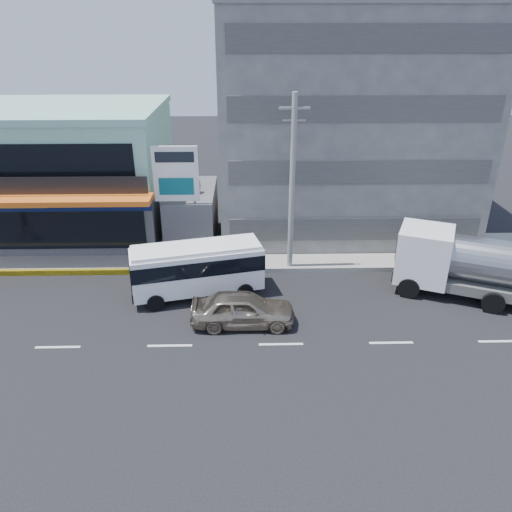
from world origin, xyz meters
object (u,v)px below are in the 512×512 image
(satellite_dish, at_px, (189,193))
(tanker_truck, at_px, (478,266))
(billboard, at_px, (176,180))
(sedan, at_px, (243,309))
(shop_building, at_px, (73,174))
(utility_pole_near, at_px, (292,185))
(concrete_building, at_px, (343,124))
(minibus, at_px, (197,266))

(satellite_dish, relative_size, tanker_truck, 0.17)
(billboard, xyz_separation_m, sedan, (3.79, -7.49, -4.09))
(shop_building, xyz_separation_m, tanker_truck, (23.36, -9.93, -2.14))
(satellite_dish, distance_m, utility_pole_near, 7.17)
(shop_building, relative_size, billboard, 1.80)
(concrete_building, distance_m, sedan, 16.11)
(shop_building, xyz_separation_m, satellite_dish, (8.00, -2.95, -0.42))
(utility_pole_near, bearing_deg, billboard, 164.52)
(utility_pole_near, relative_size, minibus, 1.41)
(satellite_dish, distance_m, minibus, 6.71)
(concrete_building, height_order, sedan, concrete_building)
(satellite_dish, height_order, tanker_truck, satellite_dish)
(billboard, bearing_deg, concrete_building, 28.92)
(satellite_dish, relative_size, utility_pole_near, 0.15)
(shop_building, xyz_separation_m, concrete_building, (18.00, 1.05, 3.00))
(satellite_dish, bearing_deg, shop_building, 159.79)
(satellite_dish, distance_m, billboard, 2.31)
(shop_building, height_order, sedan, shop_building)
(tanker_truck, bearing_deg, minibus, 177.59)
(shop_building, xyz_separation_m, sedan, (11.29, -12.23, -3.16))
(shop_building, relative_size, concrete_building, 0.77)
(tanker_truck, bearing_deg, utility_pole_near, 160.10)
(concrete_building, relative_size, tanker_truck, 1.77)
(sedan, relative_size, tanker_truck, 0.54)
(billboard, xyz_separation_m, minibus, (1.41, -4.58, -3.24))
(shop_building, bearing_deg, tanker_truck, -23.04)
(minibus, xyz_separation_m, tanker_truck, (14.44, -0.61, 0.17))
(utility_pole_near, relative_size, tanker_truck, 1.10)
(concrete_building, xyz_separation_m, utility_pole_near, (-4.00, -7.60, -1.85))
(sedan, height_order, tanker_truck, tanker_truck)
(concrete_building, relative_size, satellite_dish, 10.67)
(minibus, bearing_deg, utility_pole_near, 28.65)
(shop_building, distance_m, tanker_truck, 25.47)
(tanker_truck, bearing_deg, sedan, -169.21)
(minibus, relative_size, tanker_truck, 0.78)
(utility_pole_near, bearing_deg, concrete_building, 62.24)
(satellite_dish, xyz_separation_m, minibus, (0.91, -6.38, -1.89))
(concrete_building, bearing_deg, tanker_truck, -64.01)
(concrete_building, bearing_deg, billboard, -151.08)
(minibus, bearing_deg, tanker_truck, -2.41)
(shop_building, height_order, billboard, shop_building)
(shop_building, bearing_deg, concrete_building, 3.35)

